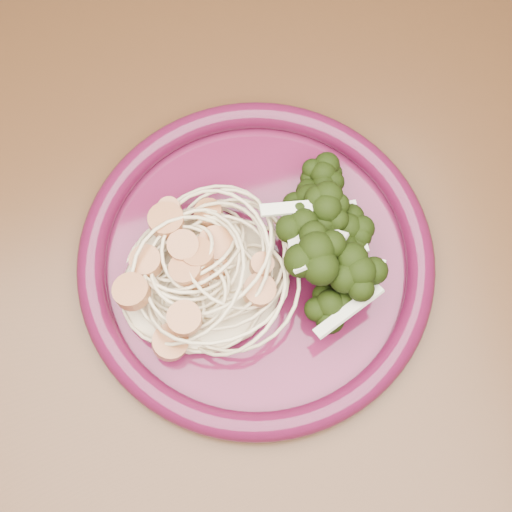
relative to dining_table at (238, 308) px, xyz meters
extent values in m
plane|color=#50341B|center=(0.00, 0.00, -0.65)|extent=(3.50, 3.50, 0.00)
cube|color=#472814|center=(0.00, 0.00, 0.08)|extent=(1.20, 0.80, 0.04)
cylinder|color=#4A0F26|center=(0.02, 0.00, 0.10)|extent=(0.32, 0.32, 0.01)
torus|color=#4A0D26|center=(0.02, 0.00, 0.11)|extent=(0.33, 0.33, 0.02)
ellipsoid|color=beige|center=(-0.03, 0.00, 0.12)|extent=(0.15, 0.13, 0.03)
ellipsoid|color=black|center=(0.08, 0.01, 0.13)|extent=(0.11, 0.16, 0.05)
camera|label=1|loc=(-0.04, -0.18, 0.65)|focal=50.00mm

